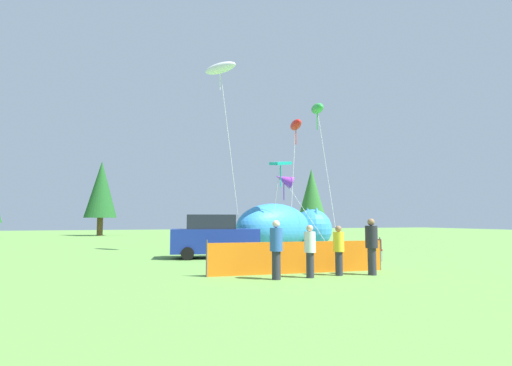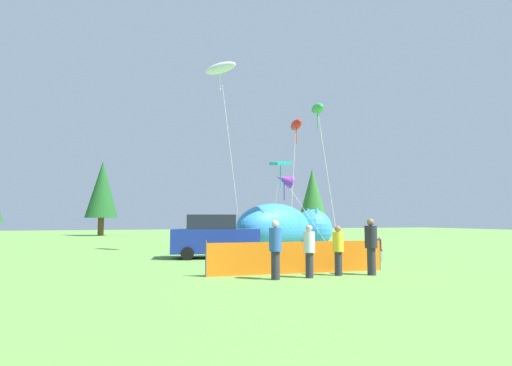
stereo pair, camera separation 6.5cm
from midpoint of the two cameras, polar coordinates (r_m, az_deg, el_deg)
name	(u,v)px [view 2 (the right image)]	position (r m, az deg, el deg)	size (l,w,h in m)	color
ground_plane	(302,262)	(17.66, 6.68, -11.18)	(120.00, 120.00, 0.00)	#609342
parked_car	(214,237)	(19.46, -5.90, -7.65)	(4.39, 2.45, 2.07)	navy
folding_chair	(376,248)	(18.78, 16.81, -8.90)	(0.79, 0.79, 0.98)	maroon
inflatable_cat	(284,229)	(23.94, 4.16, -6.57)	(7.44, 5.01, 2.77)	#338CD8
safety_fence	(298,257)	(14.04, 6.21, -10.52)	(6.43, 0.39, 1.18)	orange
spectator_in_yellow_shirt	(338,248)	(13.67, 11.78, -9.10)	(0.36, 0.36, 1.64)	#2D2D38
spectator_in_black_shirt	(309,249)	(12.99, 7.76, -9.30)	(0.36, 0.36, 1.67)	#2D2D38
spectator_in_red_shirt	(275,247)	(12.51, 2.94, -9.12)	(0.40, 0.40, 1.82)	#2D2D38
spectator_in_blue_shirt	(371,244)	(14.04, 16.24, -8.37)	(0.41, 0.41, 1.87)	#2D2D38
kite_teal_diamond	(280,165)	(21.61, 3.59, 2.63)	(1.04, 1.50, 5.05)	silver
kite_red_lizard	(296,125)	(26.45, 5.81, 8.21)	(1.91, 2.91, 8.37)	silver
kite_green_fish	(317,109)	(24.72, 8.85, 10.41)	(1.53, 3.83, 9.10)	silver
kite_purple_delta	(284,180)	(25.07, 4.11, 0.47)	(2.89, 2.41, 4.92)	silver
kite_white_ghost	(220,69)	(24.23, -5.03, 15.93)	(2.00, 2.35, 11.00)	silver
horizon_tree_east	(312,193)	(55.89, 8.11, -1.46)	(3.73, 3.73, 8.91)	brown
horizon_tree_west	(102,190)	(49.41, -21.10, -0.89)	(3.61, 3.61, 8.61)	brown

